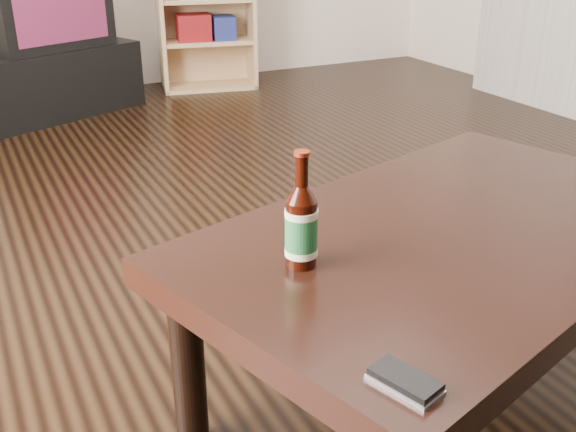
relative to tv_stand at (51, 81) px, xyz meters
name	(u,v)px	position (x,y,z in m)	size (l,w,h in m)	color
floor	(338,253)	(0.62, -2.47, -0.21)	(5.00, 6.00, 0.01)	black
tv_stand	(51,81)	(0.00, 0.00, 0.00)	(1.03, 0.51, 0.41)	black
tv	(39,1)	(0.00, 0.00, 0.48)	(0.84, 0.70, 0.54)	black
coffee_table	(453,248)	(0.43, -3.28, 0.22)	(1.48, 1.11, 0.49)	black
beer_bottle	(301,227)	(0.02, -3.30, 0.37)	(0.08, 0.08, 0.25)	black
phone	(405,382)	(-0.03, -3.72, 0.30)	(0.09, 0.12, 0.02)	#A5A5A7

